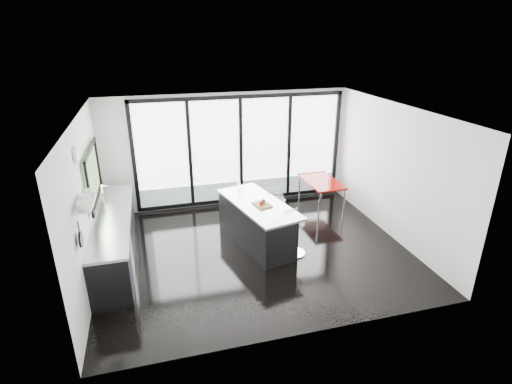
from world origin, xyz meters
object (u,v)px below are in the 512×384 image
object	(u,v)px
bar_stool_near	(295,238)
bar_stool_far	(276,215)
red_table	(321,194)
island	(256,223)

from	to	relation	value
bar_stool_near	bar_stool_far	size ratio (longest dim) A/B	0.95
bar_stool_far	red_table	bearing A→B (deg)	37.81
bar_stool_near	bar_stool_far	world-z (taller)	bar_stool_far
bar_stool_near	red_table	bearing A→B (deg)	35.80
island	bar_stool_far	size ratio (longest dim) A/B	3.14
island	bar_stool_far	xyz separation A→B (m)	(0.58, 0.39, -0.08)
bar_stool_far	island	bearing A→B (deg)	-139.69
bar_stool_far	red_table	world-z (taller)	bar_stool_far
bar_stool_near	red_table	world-z (taller)	red_table
bar_stool_near	bar_stool_far	distance (m)	1.06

